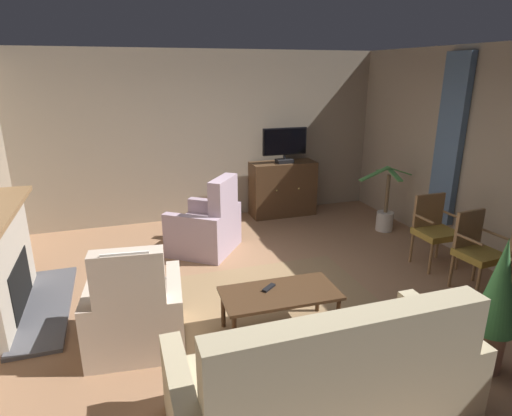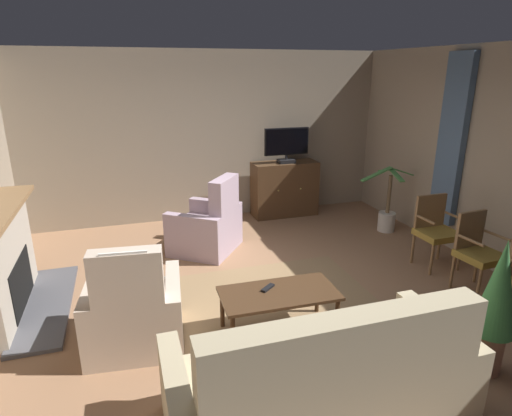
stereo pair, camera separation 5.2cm
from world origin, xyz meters
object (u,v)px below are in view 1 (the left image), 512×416
object	(u,v)px
tv_remote	(269,288)
side_chair_mid_row	(434,228)
potted_plant_tall_palm_by_window	(497,298)
potted_plant_on_hearth_side	(385,214)
tv_cabinet	(283,190)
sofa_floral	(327,384)
cat	(129,279)
armchair_facing_sofa	(207,228)
coffee_table	(280,296)
side_chair_far_end	(476,249)
television	(285,144)
armchair_in_far_corner	(135,314)

from	to	relation	value
tv_remote	side_chair_mid_row	bearing A→B (deg)	-21.80
side_chair_mid_row	potted_plant_tall_palm_by_window	size ratio (longest dim) A/B	0.77
tv_remote	potted_plant_on_hearth_side	bearing A→B (deg)	-1.30
tv_cabinet	sofa_floral	world-z (taller)	sofa_floral
cat	tv_remote	bearing A→B (deg)	-44.94
armchair_facing_sofa	coffee_table	bearing A→B (deg)	-83.49
tv_remote	cat	size ratio (longest dim) A/B	0.24
side_chair_far_end	potted_plant_tall_palm_by_window	xyz separation A→B (m)	(-0.96, -1.17, 0.17)
sofa_floral	coffee_table	bearing A→B (deg)	85.29
sofa_floral	tv_remote	bearing A→B (deg)	89.32
tv_cabinet	tv_remote	world-z (taller)	tv_cabinet
television	coffee_table	distance (m)	3.64
side_chair_far_end	tv_cabinet	bearing A→B (deg)	109.05
armchair_in_far_corner	cat	distance (m)	1.16
tv_cabinet	coffee_table	xyz separation A→B (m)	(-1.34, -3.33, -0.06)
cat	television	bearing A→B (deg)	35.38
tv_cabinet	side_chair_mid_row	world-z (taller)	tv_cabinet
coffee_table	sofa_floral	distance (m)	1.17
tv_remote	sofa_floral	xyz separation A→B (m)	(-0.01, -1.25, -0.11)
coffee_table	television	bearing A→B (deg)	67.78
side_chair_far_end	potted_plant_on_hearth_side	xyz separation A→B (m)	(0.15, 1.96, -0.23)
coffee_table	side_chair_mid_row	bearing A→B (deg)	18.61
tv_cabinet	sofa_floral	bearing A→B (deg)	-107.71
coffee_table	cat	bearing A→B (deg)	134.88
potted_plant_tall_palm_by_window	side_chair_mid_row	bearing A→B (deg)	62.84
armchair_facing_sofa	potted_plant_tall_palm_by_window	size ratio (longest dim) A/B	0.98
side_chair_mid_row	cat	size ratio (longest dim) A/B	1.32
potted_plant_on_hearth_side	cat	size ratio (longest dim) A/B	1.49
tv_remote	side_chair_far_end	distance (m)	2.53
sofa_floral	potted_plant_tall_palm_by_window	xyz separation A→B (m)	(1.59, 0.12, 0.34)
armchair_facing_sofa	potted_plant_on_hearth_side	xyz separation A→B (m)	(2.84, -0.09, -0.07)
coffee_table	side_chair_far_end	xyz separation A→B (m)	(2.45, 0.12, 0.11)
tv_remote	potted_plant_tall_palm_by_window	world-z (taller)	potted_plant_tall_palm_by_window
armchair_facing_sofa	side_chair_mid_row	bearing A→B (deg)	-26.61
potted_plant_on_hearth_side	potted_plant_tall_palm_by_window	bearing A→B (deg)	-109.43
coffee_table	potted_plant_on_hearth_side	world-z (taller)	potted_plant_on_hearth_side
tv_remote	coffee_table	bearing A→B (deg)	-85.92
television	side_chair_mid_row	world-z (taller)	television
sofa_floral	side_chair_mid_row	size ratio (longest dim) A/B	2.36
tv_cabinet	television	distance (m)	0.81
tv_cabinet	armchair_in_far_corner	xyz separation A→B (m)	(-2.67, -3.11, -0.12)
side_chair_far_end	cat	bearing A→B (deg)	161.92
tv_cabinet	cat	world-z (taller)	tv_cabinet
tv_remote	armchair_facing_sofa	size ratio (longest dim) A/B	0.14
coffee_table	side_chair_mid_row	xyz separation A→B (m)	(2.45, 0.83, 0.12)
side_chair_mid_row	tv_cabinet	bearing A→B (deg)	113.95
armchair_in_far_corner	side_chair_far_end	bearing A→B (deg)	-1.48
armchair_in_far_corner	potted_plant_on_hearth_side	bearing A→B (deg)	25.44
tv_cabinet	potted_plant_tall_palm_by_window	xyz separation A→B (m)	(0.15, -4.38, 0.23)
armchair_in_far_corner	potted_plant_on_hearth_side	distance (m)	4.35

